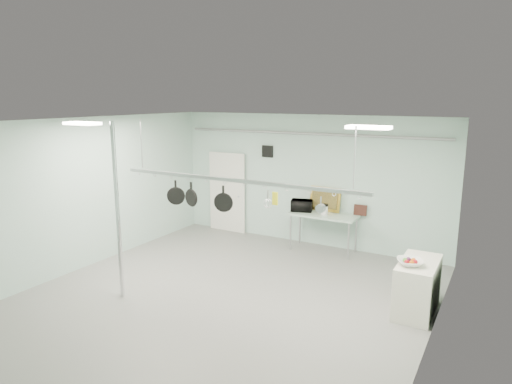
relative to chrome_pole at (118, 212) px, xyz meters
The scene contains 25 objects.
floor 2.41m from the chrome_pole, 19.44° to the left, with size 8.00×8.00×0.00m, color gray.
ceiling 2.40m from the chrome_pole, 19.44° to the left, with size 7.00×8.00×0.02m, color silver.
back_wall 4.89m from the chrome_pole, 69.68° to the left, with size 7.00×0.02×3.20m, color #ABCDC1.
right_wall 5.22m from the chrome_pole, ahead, with size 0.02×8.00×3.20m, color #ABCDC1.
door 4.61m from the chrome_pole, 97.53° to the left, with size 1.10×0.10×2.20m, color silver.
wall_vent 4.65m from the chrome_pole, 82.52° to the left, with size 0.30×0.04×0.30m, color black.
conduit_pipe 4.95m from the chrome_pole, 69.30° to the left, with size 0.07×0.07×6.60m, color gray.
chrome_pole is the anchor object (origin of this frame).
prep_table 4.85m from the chrome_pole, 61.29° to the left, with size 1.60×0.70×0.91m.
side_cabinet 5.37m from the chrome_pole, 22.41° to the left, with size 0.60×1.20×0.90m, color silver.
pot_rack 2.19m from the chrome_pole, 25.35° to the left, with size 4.80×0.06×1.00m.
light_panel_left 1.65m from the chrome_pole, 158.20° to the right, with size 0.65×0.30×0.05m, color white.
light_panel_right 4.55m from the chrome_pole, 16.31° to the left, with size 0.65×0.30×0.05m, color white.
microwave 4.58m from the chrome_pole, 67.52° to the left, with size 0.50×0.34×0.28m, color black.
coffee_canister 4.79m from the chrome_pole, 60.41° to the left, with size 0.16×0.16×0.22m, color silver.
painting_large 5.03m from the chrome_pole, 63.80° to the left, with size 0.78×0.05×0.58m, color gold.
painting_small 5.49m from the chrome_pole, 55.54° to the left, with size 0.30×0.04×0.25m, color #331711.
fruit_bowl 5.10m from the chrome_pole, 20.33° to the left, with size 0.42×0.42×0.10m, color white.
skillet_left 1.11m from the chrome_pole, 56.37° to the left, with size 0.34×0.06×0.46m, color black, non-canonical shape.
skillet_mid 1.34m from the chrome_pole, 43.20° to the left, with size 0.33×0.06×0.47m, color black, non-canonical shape.
skillet_right 1.91m from the chrome_pole, 28.41° to the left, with size 0.35×0.06×0.47m, color black, non-canonical shape.
whisk 2.72m from the chrome_pole, 19.44° to the left, with size 0.15×0.15×0.31m, color silver, non-canonical shape.
grater 2.86m from the chrome_pole, 18.52° to the left, with size 0.10×0.02×0.24m, color #C28416, non-canonical shape.
saucepan 3.62m from the chrome_pole, 14.47° to the left, with size 0.14×0.08×0.25m, color #AFAFB4, non-canonical shape.
fruit_cluster 5.10m from the chrome_pole, 20.33° to the left, with size 0.24×0.24×0.09m, color #A00E17, non-canonical shape.
Camera 1 is at (4.30, -6.25, 3.61)m, focal length 32.00 mm.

